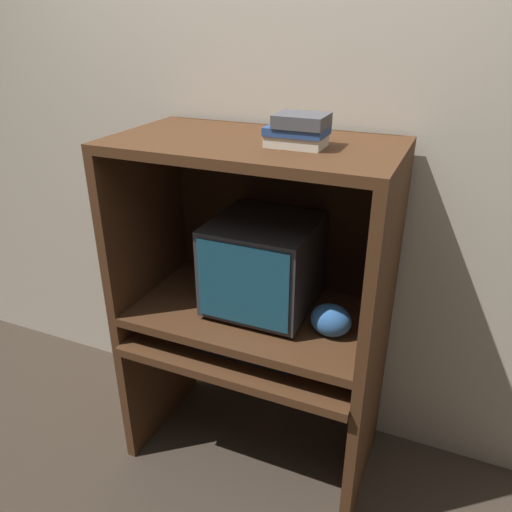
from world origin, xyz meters
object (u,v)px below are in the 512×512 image
keyboard (247,351)px  mouse (311,364)px  crt_monitor (263,264)px  snack_bag (331,320)px  book_stack (298,130)px

keyboard → mouse: mouse is taller
crt_monitor → mouse: (0.26, -0.15, -0.30)m
snack_bag → crt_monitor: bearing=163.8°
mouse → book_stack: book_stack is taller
keyboard → snack_bag: (0.31, 0.08, 0.17)m
keyboard → mouse: size_ratio=6.14×
crt_monitor → keyboard: size_ratio=1.03×
mouse → snack_bag: (0.05, 0.06, 0.17)m
mouse → book_stack: bearing=142.4°
snack_bag → book_stack: book_stack is taller
snack_bag → book_stack: bearing=172.0°
book_stack → mouse: bearing=-37.6°
crt_monitor → book_stack: (0.15, -0.07, 0.55)m
mouse → snack_bag: snack_bag is taller
crt_monitor → mouse: crt_monitor is taller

